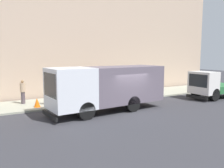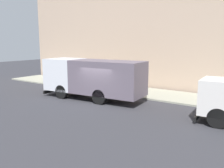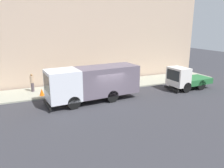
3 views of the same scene
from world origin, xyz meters
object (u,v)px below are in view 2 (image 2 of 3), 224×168
object	(u,v)px
pedestrian_walking	(89,78)
traffic_cone_orange	(80,83)
pedestrian_standing	(86,74)
large_utility_truck	(92,77)

from	to	relation	value
pedestrian_walking	traffic_cone_orange	xyz separation A→B (m)	(-0.15, 1.08, -0.57)
traffic_cone_orange	pedestrian_standing	bearing A→B (deg)	22.10
pedestrian_standing	large_utility_truck	bearing A→B (deg)	-148.18
pedestrian_standing	traffic_cone_orange	bearing A→B (deg)	-171.48
pedestrian_standing	traffic_cone_orange	distance (m)	1.88
large_utility_truck	traffic_cone_orange	xyz separation A→B (m)	(2.94, 3.98, -1.26)
large_utility_truck	traffic_cone_orange	world-z (taller)	large_utility_truck
traffic_cone_orange	pedestrian_walking	bearing A→B (deg)	-82.01
pedestrian_walking	traffic_cone_orange	distance (m)	1.23
large_utility_truck	pedestrian_standing	bearing A→B (deg)	40.83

